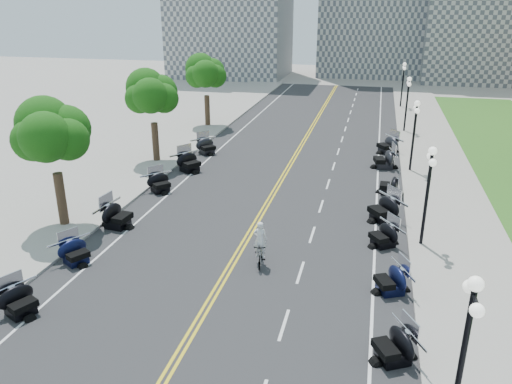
# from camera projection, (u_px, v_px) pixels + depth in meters

# --- Properties ---
(ground) EXTENTS (160.00, 160.00, 0.00)m
(ground) POSITION_uv_depth(u_px,v_px,m) (232.00, 264.00, 23.03)
(ground) COLOR gray
(road) EXTENTS (16.00, 90.00, 0.01)m
(road) POSITION_uv_depth(u_px,v_px,m) (275.00, 190.00, 32.12)
(road) COLOR #333335
(road) RESTS_ON ground
(centerline_yellow_a) EXTENTS (0.12, 90.00, 0.00)m
(centerline_yellow_a) POSITION_uv_depth(u_px,v_px,m) (273.00, 190.00, 32.14)
(centerline_yellow_a) COLOR yellow
(centerline_yellow_a) RESTS_ON road
(centerline_yellow_b) EXTENTS (0.12, 90.00, 0.00)m
(centerline_yellow_b) POSITION_uv_depth(u_px,v_px,m) (277.00, 190.00, 32.09)
(centerline_yellow_b) COLOR yellow
(centerline_yellow_b) RESTS_ON road
(edge_line_north) EXTENTS (0.12, 90.00, 0.00)m
(edge_line_north) POSITION_uv_depth(u_px,v_px,m) (377.00, 199.00, 30.71)
(edge_line_north) COLOR white
(edge_line_north) RESTS_ON road
(edge_line_south) EXTENTS (0.12, 90.00, 0.00)m
(edge_line_south) POSITION_uv_depth(u_px,v_px,m) (182.00, 182.00, 33.52)
(edge_line_south) COLOR white
(edge_line_south) RESTS_ON road
(lane_dash_5) EXTENTS (0.12, 2.00, 0.00)m
(lane_dash_5) POSITION_uv_depth(u_px,v_px,m) (284.00, 325.00, 18.69)
(lane_dash_5) COLOR white
(lane_dash_5) RESTS_ON road
(lane_dash_6) EXTENTS (0.12, 2.00, 0.00)m
(lane_dash_6) POSITION_uv_depth(u_px,v_px,m) (300.00, 272.00, 22.33)
(lane_dash_6) COLOR white
(lane_dash_6) RESTS_ON road
(lane_dash_7) EXTENTS (0.12, 2.00, 0.00)m
(lane_dash_7) POSITION_uv_depth(u_px,v_px,m) (312.00, 235.00, 25.96)
(lane_dash_7) COLOR white
(lane_dash_7) RESTS_ON road
(lane_dash_8) EXTENTS (0.12, 2.00, 0.00)m
(lane_dash_8) POSITION_uv_depth(u_px,v_px,m) (321.00, 206.00, 29.60)
(lane_dash_8) COLOR white
(lane_dash_8) RESTS_ON road
(lane_dash_9) EXTENTS (0.12, 2.00, 0.00)m
(lane_dash_9) POSITION_uv_depth(u_px,v_px,m) (328.00, 184.00, 33.23)
(lane_dash_9) COLOR white
(lane_dash_9) RESTS_ON road
(lane_dash_10) EXTENTS (0.12, 2.00, 0.00)m
(lane_dash_10) POSITION_uv_depth(u_px,v_px,m) (334.00, 166.00, 36.87)
(lane_dash_10) COLOR white
(lane_dash_10) RESTS_ON road
(lane_dash_11) EXTENTS (0.12, 2.00, 0.00)m
(lane_dash_11) POSITION_uv_depth(u_px,v_px,m) (338.00, 151.00, 40.50)
(lane_dash_11) COLOR white
(lane_dash_11) RESTS_ON road
(lane_dash_12) EXTENTS (0.12, 2.00, 0.00)m
(lane_dash_12) POSITION_uv_depth(u_px,v_px,m) (342.00, 139.00, 44.13)
(lane_dash_12) COLOR white
(lane_dash_12) RESTS_ON road
(lane_dash_13) EXTENTS (0.12, 2.00, 0.00)m
(lane_dash_13) POSITION_uv_depth(u_px,v_px,m) (345.00, 129.00, 47.77)
(lane_dash_13) COLOR white
(lane_dash_13) RESTS_ON road
(lane_dash_14) EXTENTS (0.12, 2.00, 0.00)m
(lane_dash_14) POSITION_uv_depth(u_px,v_px,m) (348.00, 120.00, 51.40)
(lane_dash_14) COLOR white
(lane_dash_14) RESTS_ON road
(lane_dash_15) EXTENTS (0.12, 2.00, 0.00)m
(lane_dash_15) POSITION_uv_depth(u_px,v_px,m) (351.00, 112.00, 55.04)
(lane_dash_15) COLOR white
(lane_dash_15) RESTS_ON road
(lane_dash_16) EXTENTS (0.12, 2.00, 0.00)m
(lane_dash_16) POSITION_uv_depth(u_px,v_px,m) (353.00, 105.00, 58.67)
(lane_dash_16) COLOR white
(lane_dash_16) RESTS_ON road
(lane_dash_17) EXTENTS (0.12, 2.00, 0.00)m
(lane_dash_17) POSITION_uv_depth(u_px,v_px,m) (355.00, 99.00, 62.31)
(lane_dash_17) COLOR white
(lane_dash_17) RESTS_ON road
(lane_dash_18) EXTENTS (0.12, 2.00, 0.00)m
(lane_dash_18) POSITION_uv_depth(u_px,v_px,m) (356.00, 94.00, 65.94)
(lane_dash_18) COLOR white
(lane_dash_18) RESTS_ON road
(lane_dash_19) EXTENTS (0.12, 2.00, 0.00)m
(lane_dash_19) POSITION_uv_depth(u_px,v_px,m) (358.00, 89.00, 69.58)
(lane_dash_19) COLOR white
(lane_dash_19) RESTS_ON road
(sidewalk_north) EXTENTS (5.00, 90.00, 0.15)m
(sidewalk_north) POSITION_uv_depth(u_px,v_px,m) (447.00, 204.00, 29.79)
(sidewalk_north) COLOR #9E9991
(sidewalk_north) RESTS_ON ground
(sidewalk_south) EXTENTS (5.00, 90.00, 0.15)m
(sidewalk_south) POSITION_uv_depth(u_px,v_px,m) (126.00, 177.00, 34.40)
(sidewalk_south) COLOR #9E9991
(sidewalk_south) RESTS_ON ground
(distant_block_c) EXTENTS (20.00, 14.00, 22.00)m
(distant_block_c) POSITION_uv_depth(u_px,v_px,m) (497.00, 5.00, 73.36)
(distant_block_c) COLOR gray
(distant_block_c) RESTS_ON ground
(street_lamp_1) EXTENTS (0.50, 1.20, 4.90)m
(street_lamp_1) POSITION_uv_depth(u_px,v_px,m) (462.00, 361.00, 12.95)
(street_lamp_1) COLOR black
(street_lamp_1) RESTS_ON sidewalk_north
(street_lamp_2) EXTENTS (0.50, 1.20, 4.90)m
(street_lamp_2) POSITION_uv_depth(u_px,v_px,m) (427.00, 197.00, 23.86)
(street_lamp_2) COLOR black
(street_lamp_2) RESTS_ON sidewalk_north
(street_lamp_3) EXTENTS (0.50, 1.20, 4.90)m
(street_lamp_3) POSITION_uv_depth(u_px,v_px,m) (414.00, 136.00, 34.76)
(street_lamp_3) COLOR black
(street_lamp_3) RESTS_ON sidewalk_north
(street_lamp_4) EXTENTS (0.50, 1.20, 4.90)m
(street_lamp_4) POSITION_uv_depth(u_px,v_px,m) (407.00, 104.00, 45.66)
(street_lamp_4) COLOR black
(street_lamp_4) RESTS_ON sidewalk_north
(street_lamp_5) EXTENTS (0.50, 1.20, 4.90)m
(street_lamp_5) POSITION_uv_depth(u_px,v_px,m) (402.00, 85.00, 56.57)
(street_lamp_5) COLOR black
(street_lamp_5) RESTS_ON sidewalk_north
(tree_2) EXTENTS (4.80, 4.80, 9.20)m
(tree_2) POSITION_uv_depth(u_px,v_px,m) (52.00, 141.00, 25.36)
(tree_2) COLOR #235619
(tree_2) RESTS_ON sidewalk_south
(tree_3) EXTENTS (4.80, 4.80, 9.20)m
(tree_3) POSITION_uv_depth(u_px,v_px,m) (152.00, 99.00, 36.27)
(tree_3) COLOR #235619
(tree_3) RESTS_ON sidewalk_south
(tree_4) EXTENTS (4.80, 4.80, 9.20)m
(tree_4) POSITION_uv_depth(u_px,v_px,m) (206.00, 77.00, 47.17)
(tree_4) COLOR #235619
(tree_4) RESTS_ON sidewalk_south
(motorcycle_n_4) EXTENTS (2.52, 2.52, 1.30)m
(motorcycle_n_4) POSITION_uv_depth(u_px,v_px,m) (394.00, 344.00, 16.62)
(motorcycle_n_4) COLOR black
(motorcycle_n_4) RESTS_ON road
(motorcycle_n_5) EXTENTS (2.42, 2.42, 1.27)m
(motorcycle_n_5) POSITION_uv_depth(u_px,v_px,m) (391.00, 279.00, 20.61)
(motorcycle_n_5) COLOR black
(motorcycle_n_5) RESTS_ON road
(motorcycle_n_6) EXTENTS (2.53, 2.53, 1.27)m
(motorcycle_n_6) POSITION_uv_depth(u_px,v_px,m) (384.00, 234.00, 24.59)
(motorcycle_n_6) COLOR black
(motorcycle_n_6) RESTS_ON road
(motorcycle_n_7) EXTENTS (3.02, 3.02, 1.51)m
(motorcycle_n_7) POSITION_uv_depth(u_px,v_px,m) (384.00, 208.00, 27.43)
(motorcycle_n_7) COLOR black
(motorcycle_n_7) RESTS_ON road
(motorcycle_n_8) EXTENTS (1.94, 1.94, 1.29)m
(motorcycle_n_8) POSITION_uv_depth(u_px,v_px,m) (390.00, 184.00, 31.34)
(motorcycle_n_8) COLOR black
(motorcycle_n_8) RESTS_ON road
(motorcycle_n_9) EXTENTS (2.57, 2.57, 1.52)m
(motorcycle_n_9) POSITION_uv_depth(u_px,v_px,m) (384.00, 158.00, 36.19)
(motorcycle_n_9) COLOR black
(motorcycle_n_9) RESTS_ON road
(motorcycle_n_10) EXTENTS (2.96, 2.96, 1.49)m
(motorcycle_n_10) POSITION_uv_depth(u_px,v_px,m) (388.00, 144.00, 39.86)
(motorcycle_n_10) COLOR black
(motorcycle_n_10) RESTS_ON road
(motorcycle_s_4) EXTENTS (2.41, 2.41, 1.27)m
(motorcycle_s_4) POSITION_uv_depth(u_px,v_px,m) (19.00, 300.00, 19.13)
(motorcycle_s_4) COLOR black
(motorcycle_s_4) RESTS_ON road
(motorcycle_s_5) EXTENTS (2.44, 2.44, 1.24)m
(motorcycle_s_5) POSITION_uv_depth(u_px,v_px,m) (75.00, 251.00, 22.95)
(motorcycle_s_5) COLOR black
(motorcycle_s_5) RESTS_ON road
(motorcycle_s_6) EXTENTS (2.31, 2.31, 1.47)m
(motorcycle_s_6) POSITION_uv_depth(u_px,v_px,m) (117.00, 214.00, 26.63)
(motorcycle_s_6) COLOR black
(motorcycle_s_6) RESTS_ON road
(motorcycle_s_7) EXTENTS (2.66, 2.66, 1.32)m
(motorcycle_s_7) POSITION_uv_depth(u_px,v_px,m) (160.00, 182.00, 31.67)
(motorcycle_s_7) COLOR black
(motorcycle_s_7) RESTS_ON road
(motorcycle_s_8) EXTENTS (2.99, 2.99, 1.50)m
(motorcycle_s_8) POSITION_uv_depth(u_px,v_px,m) (189.00, 161.00, 35.51)
(motorcycle_s_8) COLOR black
(motorcycle_s_8) RESTS_ON road
(motorcycle_s_9) EXTENTS (2.80, 2.80, 1.39)m
(motorcycle_s_9) POSITION_uv_depth(u_px,v_px,m) (206.00, 145.00, 39.68)
(motorcycle_s_9) COLOR black
(motorcycle_s_9) RESTS_ON road
(bicycle) EXTENTS (0.84, 1.93, 1.12)m
(bicycle) POSITION_uv_depth(u_px,v_px,m) (260.00, 253.00, 22.88)
(bicycle) COLOR #A51414
(bicycle) RESTS_ON road
(cyclist_rider) EXTENTS (0.65, 0.43, 1.78)m
(cyclist_rider) POSITION_uv_depth(u_px,v_px,m) (260.00, 224.00, 22.36)
(cyclist_rider) COLOR white
(cyclist_rider) RESTS_ON bicycle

